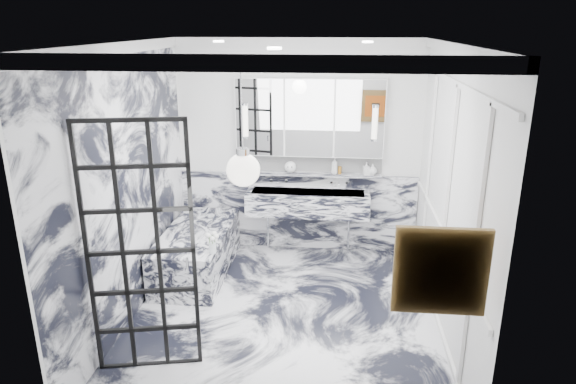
# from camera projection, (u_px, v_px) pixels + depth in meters

# --- Properties ---
(floor) EXTENTS (3.60, 3.60, 0.00)m
(floor) POSITION_uv_depth(u_px,v_px,m) (284.00, 314.00, 5.49)
(floor) COLOR silver
(floor) RESTS_ON ground
(ceiling) EXTENTS (3.60, 3.60, 0.00)m
(ceiling) POSITION_uv_depth(u_px,v_px,m) (283.00, 43.00, 4.61)
(ceiling) COLOR white
(ceiling) RESTS_ON wall_back
(wall_back) EXTENTS (3.60, 0.00, 3.60)m
(wall_back) POSITION_uv_depth(u_px,v_px,m) (298.00, 148.00, 6.75)
(wall_back) COLOR white
(wall_back) RESTS_ON floor
(wall_front) EXTENTS (3.60, 0.00, 3.60)m
(wall_front) POSITION_uv_depth(u_px,v_px,m) (253.00, 276.00, 3.35)
(wall_front) COLOR white
(wall_front) RESTS_ON floor
(wall_left) EXTENTS (0.00, 3.60, 3.60)m
(wall_left) POSITION_uv_depth(u_px,v_px,m) (127.00, 186.00, 5.21)
(wall_left) COLOR white
(wall_left) RESTS_ON floor
(wall_right) EXTENTS (0.00, 3.60, 3.60)m
(wall_right) POSITION_uv_depth(u_px,v_px,m) (449.00, 196.00, 4.90)
(wall_right) COLOR white
(wall_right) RESTS_ON floor
(marble_clad_back) EXTENTS (3.18, 0.05, 1.05)m
(marble_clad_back) POSITION_uv_depth(u_px,v_px,m) (298.00, 211.00, 7.00)
(marble_clad_back) COLOR silver
(marble_clad_back) RESTS_ON floor
(marble_clad_left) EXTENTS (0.02, 3.56, 2.68)m
(marble_clad_left) POSITION_uv_depth(u_px,v_px,m) (129.00, 191.00, 5.22)
(marble_clad_left) COLOR silver
(marble_clad_left) RESTS_ON floor
(panel_molding) EXTENTS (0.03, 3.40, 2.30)m
(panel_molding) POSITION_uv_depth(u_px,v_px,m) (446.00, 205.00, 4.93)
(panel_molding) COLOR white
(panel_molding) RESTS_ON floor
(soap_bottle_a) EXTENTS (0.11, 0.11, 0.22)m
(soap_bottle_a) POSITION_uv_depth(u_px,v_px,m) (335.00, 166.00, 6.68)
(soap_bottle_a) COLOR #8C5919
(soap_bottle_a) RESTS_ON ledge
(soap_bottle_b) EXTENTS (0.09, 0.09, 0.17)m
(soap_bottle_b) POSITION_uv_depth(u_px,v_px,m) (366.00, 168.00, 6.65)
(soap_bottle_b) COLOR #4C4C51
(soap_bottle_b) RESTS_ON ledge
(soap_bottle_c) EXTENTS (0.12, 0.12, 0.15)m
(soap_bottle_c) POSITION_uv_depth(u_px,v_px,m) (373.00, 169.00, 6.65)
(soap_bottle_c) COLOR silver
(soap_bottle_c) RESTS_ON ledge
(face_pot) EXTENTS (0.16, 0.16, 0.16)m
(face_pot) POSITION_uv_depth(u_px,v_px,m) (290.00, 167.00, 6.75)
(face_pot) COLOR white
(face_pot) RESTS_ON ledge
(amber_bottle) EXTENTS (0.04, 0.04, 0.10)m
(amber_bottle) POSITION_uv_depth(u_px,v_px,m) (340.00, 170.00, 6.70)
(amber_bottle) COLOR #8C5919
(amber_bottle) RESTS_ON ledge
(flower_vase) EXTENTS (0.08, 0.08, 0.12)m
(flower_vase) POSITION_uv_depth(u_px,v_px,m) (213.00, 248.00, 5.66)
(flower_vase) COLOR silver
(flower_vase) RESTS_ON bathtub
(crittall_door) EXTENTS (0.87, 0.22, 2.25)m
(crittall_door) POSITION_uv_depth(u_px,v_px,m) (141.00, 252.00, 4.34)
(crittall_door) COLOR black
(crittall_door) RESTS_ON floor
(artwork) EXTENTS (0.50, 0.05, 0.50)m
(artwork) POSITION_uv_depth(u_px,v_px,m) (441.00, 271.00, 3.25)
(artwork) COLOR #B54112
(artwork) RESTS_ON wall_front
(pendant_light) EXTENTS (0.26, 0.26, 0.26)m
(pendant_light) POSITION_uv_depth(u_px,v_px,m) (243.00, 170.00, 3.92)
(pendant_light) COLOR white
(pendant_light) RESTS_ON ceiling
(trough_sink) EXTENTS (1.60, 0.45, 0.30)m
(trough_sink) POSITION_uv_depth(u_px,v_px,m) (308.00, 203.00, 6.72)
(trough_sink) COLOR silver
(trough_sink) RESTS_ON wall_back
(ledge) EXTENTS (1.90, 0.14, 0.04)m
(ledge) POSITION_uv_depth(u_px,v_px,m) (309.00, 174.00, 6.77)
(ledge) COLOR silver
(ledge) RESTS_ON wall_back
(subway_tile) EXTENTS (1.90, 0.03, 0.23)m
(subway_tile) POSITION_uv_depth(u_px,v_px,m) (309.00, 163.00, 6.78)
(subway_tile) COLOR white
(subway_tile) RESTS_ON wall_back
(mirror_cabinet) EXTENTS (1.90, 0.16, 1.00)m
(mirror_cabinet) POSITION_uv_depth(u_px,v_px,m) (310.00, 118.00, 6.54)
(mirror_cabinet) COLOR white
(mirror_cabinet) RESTS_ON wall_back
(sconce_left) EXTENTS (0.07, 0.07, 0.40)m
(sconce_left) POSITION_uv_depth(u_px,v_px,m) (245.00, 121.00, 6.54)
(sconce_left) COLOR white
(sconce_left) RESTS_ON mirror_cabinet
(sconce_right) EXTENTS (0.07, 0.07, 0.40)m
(sconce_right) POSITION_uv_depth(u_px,v_px,m) (375.00, 123.00, 6.38)
(sconce_right) COLOR white
(sconce_right) RESTS_ON mirror_cabinet
(bathtub) EXTENTS (0.75, 1.65, 0.55)m
(bathtub) POSITION_uv_depth(u_px,v_px,m) (197.00, 251.00, 6.36)
(bathtub) COLOR silver
(bathtub) RESTS_ON floor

